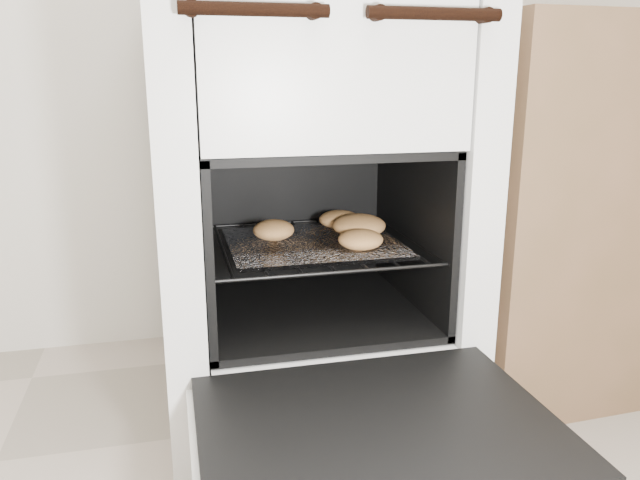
% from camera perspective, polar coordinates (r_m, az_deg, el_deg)
% --- Properties ---
extents(stove, '(0.60, 0.67, 0.92)m').
position_cam_1_polar(stove, '(1.33, -1.50, 3.66)').
color(stove, silver).
rests_on(stove, ground).
extents(oven_door, '(0.54, 0.42, 0.04)m').
position_cam_1_polar(oven_door, '(0.96, 5.32, -17.11)').
color(oven_door, black).
rests_on(oven_door, stove).
extents(oven_rack, '(0.44, 0.42, 0.01)m').
position_cam_1_polar(oven_rack, '(1.28, -0.85, -0.33)').
color(oven_rack, black).
rests_on(oven_rack, stove).
extents(foil_sheet, '(0.34, 0.30, 0.01)m').
position_cam_1_polar(foil_sheet, '(1.26, -0.64, -0.30)').
color(foil_sheet, silver).
rests_on(foil_sheet, oven_rack).
extents(baked_rolls, '(0.30, 0.30, 0.05)m').
position_cam_1_polar(baked_rolls, '(1.29, 1.67, 1.15)').
color(baked_rolls, '#BF844C').
rests_on(baked_rolls, foil_sheet).
extents(counter, '(0.85, 0.58, 0.82)m').
position_cam_1_polar(counter, '(1.67, 24.13, 3.37)').
color(counter, brown).
rests_on(counter, ground).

